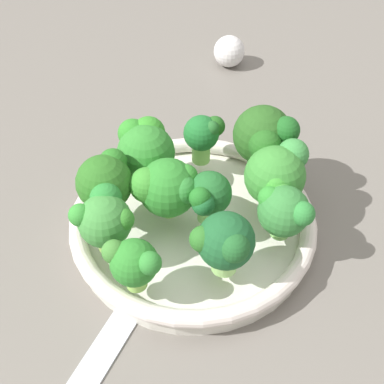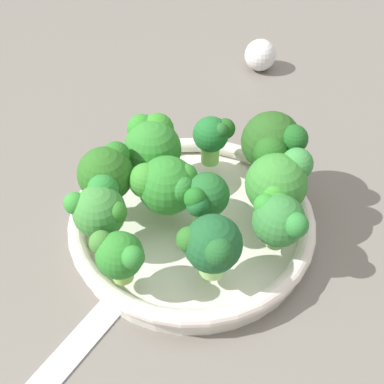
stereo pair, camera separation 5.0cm
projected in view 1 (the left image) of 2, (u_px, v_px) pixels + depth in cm
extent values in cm
cube|color=slate|center=(170.00, 247.00, 54.59)|extent=(130.00, 130.00, 2.50)
cylinder|color=silver|center=(192.00, 228.00, 53.97)|extent=(25.23, 25.23, 1.45)
torus|color=silver|center=(192.00, 218.00, 52.84)|extent=(26.28, 26.28, 1.77)
cylinder|color=#9CD473|center=(223.00, 260.00, 46.32)|extent=(2.45, 2.45, 2.23)
sphere|color=#1C572B|center=(225.00, 241.00, 44.30)|extent=(5.37, 5.37, 5.37)
sphere|color=#2A6A24|center=(202.00, 239.00, 43.72)|extent=(2.45, 2.45, 2.45)
sphere|color=#1F5B27|center=(233.00, 247.00, 42.56)|extent=(2.80, 2.80, 2.80)
cylinder|color=#89CC6A|center=(208.00, 214.00, 50.56)|extent=(2.35, 2.35, 2.14)
sphere|color=#216229|center=(209.00, 197.00, 48.76)|extent=(4.53, 4.53, 4.53)
sphere|color=#1D612D|center=(202.00, 204.00, 47.15)|extent=(2.24, 2.24, 2.24)
sphere|color=#206A21|center=(199.00, 198.00, 46.96)|extent=(2.16, 2.16, 2.16)
cylinder|color=#7DC460|center=(279.00, 228.00, 49.50)|extent=(1.91, 1.91, 1.68)
sphere|color=#337B36|center=(282.00, 211.00, 47.74)|extent=(5.12, 5.12, 5.12)
sphere|color=#308A2F|center=(269.00, 198.00, 47.49)|extent=(2.34, 2.34, 2.34)
sphere|color=#3D8A35|center=(278.00, 192.00, 48.27)|extent=(2.42, 2.42, 2.42)
sphere|color=#2D8035|center=(301.00, 214.00, 45.95)|extent=(2.40, 2.40, 2.40)
cylinder|color=#88CB67|center=(107.00, 205.00, 51.23)|extent=(2.18, 2.18, 2.55)
sphere|color=#2A6720|center=(103.00, 183.00, 49.03)|extent=(5.70, 5.70, 5.70)
sphere|color=#277122|center=(112.00, 163.00, 49.49)|extent=(2.88, 2.88, 2.88)
sphere|color=#246C23|center=(99.00, 192.00, 47.41)|extent=(2.47, 2.47, 2.47)
cylinder|color=#87BA4C|center=(166.00, 207.00, 51.63)|extent=(1.87, 1.87, 1.63)
sphere|color=#2D7F2A|center=(165.00, 188.00, 49.67)|extent=(6.07, 6.07, 6.07)
sphere|color=#398C2D|center=(146.00, 185.00, 48.91)|extent=(3.63, 3.63, 3.63)
sphere|color=#2F8232|center=(180.00, 187.00, 48.71)|extent=(3.12, 3.12, 3.12)
sphere|color=#2F802A|center=(184.00, 177.00, 49.21)|extent=(2.57, 2.57, 2.57)
cylinder|color=#93D567|center=(200.00, 151.00, 57.22)|extent=(2.12, 2.12, 2.66)
sphere|color=#1E692B|center=(200.00, 133.00, 55.35)|extent=(4.06, 4.06, 4.06)
sphere|color=#235E26|center=(211.00, 129.00, 54.29)|extent=(1.73, 1.73, 1.73)
sphere|color=#20591C|center=(214.00, 126.00, 55.36)|extent=(2.34, 2.34, 2.34)
cylinder|color=#92C65F|center=(270.00, 197.00, 52.51)|extent=(2.50, 2.50, 1.89)
sphere|color=#388432|center=(274.00, 176.00, 50.40)|extent=(6.32, 6.32, 6.32)
sphere|color=#39893E|center=(292.00, 154.00, 50.43)|extent=(3.30, 3.30, 3.30)
sphere|color=green|center=(275.00, 185.00, 48.56)|extent=(3.01, 3.01, 3.01)
cylinder|color=#97D262|center=(259.00, 158.00, 56.42)|extent=(2.46, 2.46, 2.53)
sphere|color=#27571D|center=(262.00, 135.00, 54.02)|extent=(6.57, 6.57, 6.57)
sphere|color=#1C5B1F|center=(285.00, 130.00, 51.99)|extent=(3.03, 3.03, 3.03)
sphere|color=#225C1C|center=(264.00, 146.00, 51.64)|extent=(3.51, 3.51, 3.51)
cylinder|color=#A1CC69|center=(147.00, 173.00, 55.27)|extent=(2.25, 2.25, 1.74)
sphere|color=#30802D|center=(145.00, 153.00, 53.21)|extent=(6.29, 6.29, 6.29)
sphere|color=#2F8728|center=(132.00, 134.00, 53.47)|extent=(3.25, 3.25, 3.25)
sphere|color=#338C28|center=(148.00, 133.00, 53.69)|extent=(3.69, 3.69, 3.69)
cylinder|color=#93BE57|center=(107.00, 240.00, 48.19)|extent=(2.18, 2.18, 2.08)
sphere|color=#3D8739|center=(104.00, 221.00, 46.27)|extent=(5.18, 5.18, 5.18)
sphere|color=#338128|center=(121.00, 220.00, 45.51)|extent=(2.24, 2.24, 2.24)
sphere|color=#297E31|center=(105.00, 198.00, 46.77)|extent=(3.09, 3.09, 3.09)
sphere|color=#338D31|center=(79.00, 215.00, 45.24)|extent=(2.17, 2.17, 2.17)
cylinder|color=#93CD59|center=(135.00, 278.00, 45.09)|extent=(1.99, 1.99, 1.86)
sphere|color=#2C7D29|center=(133.00, 263.00, 43.44)|extent=(4.37, 4.37, 4.37)
sphere|color=#2F8230|center=(148.00, 263.00, 41.95)|extent=(2.10, 2.10, 2.10)
sphere|color=#3C7D30|center=(113.00, 252.00, 43.14)|extent=(2.19, 2.19, 2.19)
sphere|color=silver|center=(228.00, 51.00, 77.78)|extent=(4.88, 4.88, 4.88)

